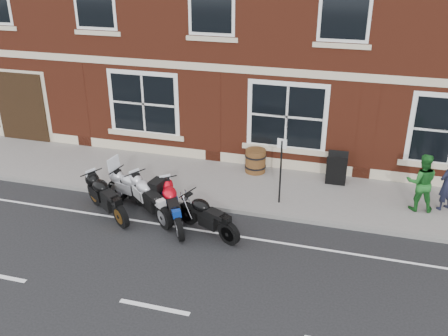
{
  "coord_description": "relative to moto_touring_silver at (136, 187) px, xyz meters",
  "views": [
    {
      "loc": [
        3.76,
        -10.69,
        7.17
      ],
      "look_at": [
        0.23,
        1.6,
        1.27
      ],
      "focal_mm": 40.0,
      "sensor_mm": 36.0,
      "label": 1
    }
  ],
  "objects": [
    {
      "name": "sidewalk",
      "position": [
        2.27,
        1.98,
        -0.53
      ],
      "size": [
        30.0,
        3.0,
        0.12
      ],
      "primitive_type": "cube",
      "color": "slate",
      "rests_on": "ground"
    },
    {
      "name": "ground",
      "position": [
        2.27,
        -1.02,
        -0.59
      ],
      "size": [
        80.0,
        80.0,
        0.0
      ],
      "primitive_type": "plane",
      "color": "black",
      "rests_on": "ground"
    },
    {
      "name": "moto_touring_silver",
      "position": [
        0.0,
        0.0,
        0.0
      ],
      "size": [
        2.16,
        0.79,
        1.45
      ],
      "rotation": [
        0.0,
        0.0,
        1.29
      ],
      "color": "black",
      "rests_on": "ground"
    },
    {
      "name": "barrel_planter",
      "position": [
        2.88,
        3.0,
        -0.08
      ],
      "size": [
        0.7,
        0.7,
        0.78
      ],
      "color": "#562516",
      "rests_on": "sidewalk"
    },
    {
      "name": "moto_sport_black",
      "position": [
        -0.56,
        -0.71,
        0.01
      ],
      "size": [
        1.96,
        1.48,
        1.04
      ],
      "rotation": [
        0.0,
        0.0,
        0.94
      ],
      "color": "black",
      "rests_on": "ground"
    },
    {
      "name": "moto_naked_black",
      "position": [
        2.45,
        -0.86,
        -0.03
      ],
      "size": [
        1.99,
        1.08,
        0.97
      ],
      "rotation": [
        0.0,
        0.0,
        1.11
      ],
      "color": "black",
      "rests_on": "ground"
    },
    {
      "name": "pedestrian_right",
      "position": [
        7.89,
        1.81,
        0.38
      ],
      "size": [
        0.87,
        0.7,
        1.7
      ],
      "primitive_type": "imported",
      "rotation": [
        0.0,
        0.0,
        3.21
      ],
      "color": "#1B6020",
      "rests_on": "sidewalk"
    },
    {
      "name": "a_board_sign",
      "position": [
        5.51,
        2.81,
        0.05
      ],
      "size": [
        0.63,
        0.43,
        1.03
      ],
      "primitive_type": null,
      "rotation": [
        0.0,
        0.0,
        0.02
      ],
      "color": "black",
      "rests_on": "sidewalk"
    },
    {
      "name": "moto_sport_silver",
      "position": [
        0.63,
        -0.41,
        0.01
      ],
      "size": [
        1.87,
        1.58,
        1.04
      ],
      "rotation": [
        0.0,
        0.0,
        0.88
      ],
      "color": "black",
      "rests_on": "ground"
    },
    {
      "name": "moto_sport_red",
      "position": [
        1.44,
        -0.64,
        0.0
      ],
      "size": [
        1.32,
        2.04,
        1.03
      ],
      "rotation": [
        0.0,
        0.0,
        0.55
      ],
      "color": "black",
      "rests_on": "ground"
    },
    {
      "name": "kerb",
      "position": [
        2.27,
        0.4,
        -0.53
      ],
      "size": [
        30.0,
        0.16,
        0.12
      ],
      "primitive_type": "cube",
      "color": "slate",
      "rests_on": "ground"
    },
    {
      "name": "parking_sign",
      "position": [
        4.03,
        1.12,
        0.68
      ],
      "size": [
        0.28,
        0.08,
        2.0
      ],
      "rotation": [
        0.0,
        0.0,
        -0.22
      ],
      "color": "black",
      "rests_on": "sidewalk"
    },
    {
      "name": "pedestrian_left",
      "position": [
        8.61,
        2.04,
        0.31
      ],
      "size": [
        0.67,
        0.65,
        1.55
      ],
      "primitive_type": "imported",
      "rotation": [
        0.0,
        0.0,
        3.87
      ],
      "color": "black",
      "rests_on": "sidewalk"
    }
  ]
}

